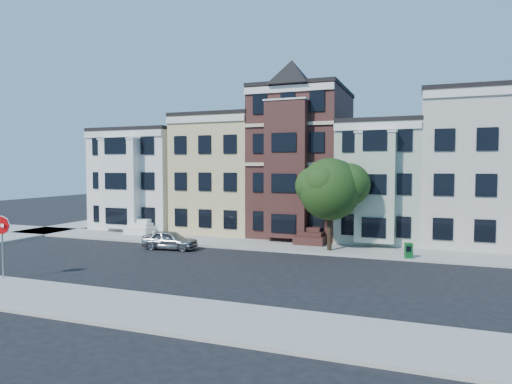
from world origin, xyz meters
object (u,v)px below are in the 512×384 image
at_px(stop_sign, 2,243).
at_px(parked_car, 170,240).
at_px(newspaper_box, 409,251).
at_px(fire_hydrant, 154,237).
at_px(street_tree, 330,193).

bearing_deg(stop_sign, parked_car, 88.46).
relative_size(newspaper_box, fire_hydrant, 1.52).
bearing_deg(newspaper_box, street_tree, 148.12).
height_order(fire_hydrant, stop_sign, stop_sign).
relative_size(fire_hydrant, stop_sign, 0.17).
relative_size(street_tree, stop_sign, 2.15).
bearing_deg(street_tree, fire_hydrant, -176.11).
height_order(street_tree, fire_hydrant, street_tree).
bearing_deg(stop_sign, street_tree, 59.34).
height_order(parked_car, newspaper_box, parked_car).
bearing_deg(parked_car, fire_hydrant, 48.08).
bearing_deg(newspaper_box, stop_sign, -167.97).
distance_m(parked_car, stop_sign, 11.25).
relative_size(street_tree, parked_car, 1.96).
bearing_deg(newspaper_box, fire_hydrant, 158.41).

